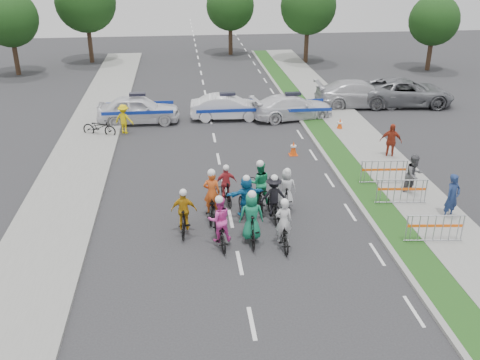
{
  "coord_description": "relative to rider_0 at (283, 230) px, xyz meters",
  "views": [
    {
      "loc": [
        -1.63,
        -14.53,
        9.56
      ],
      "look_at": [
        0.47,
        4.05,
        1.1
      ],
      "focal_mm": 40.0,
      "sensor_mm": 36.0,
      "label": 1
    }
  ],
  "objects": [
    {
      "name": "rider_2",
      "position": [
        -2.12,
        0.33,
        0.09
      ],
      "size": [
        0.85,
        1.91,
        1.88
      ],
      "rotation": [
        0.0,
        0.0,
        3.26
      ],
      "color": "black",
      "rests_on": "ground"
    },
    {
      "name": "spectator_1",
      "position": [
        5.97,
        3.33,
        0.27
      ],
      "size": [
        1.04,
        0.93,
        1.75
      ],
      "primitive_type": "imported",
      "rotation": [
        0.0,
        0.0,
        0.39
      ],
      "color": "#515156",
      "rests_on": "ground"
    },
    {
      "name": "tree_0",
      "position": [
        -15.58,
        27.1,
        3.58
      ],
      "size": [
        4.2,
        4.2,
        6.3
      ],
      "color": "#382619",
      "rests_on": "ground"
    },
    {
      "name": "curb_right",
      "position": [
        3.52,
        4.1,
        -0.54
      ],
      "size": [
        0.2,
        60.0,
        0.12
      ],
      "primitive_type": "cube",
      "color": "gray",
      "rests_on": "ground"
    },
    {
      "name": "rider_9",
      "position": [
        -1.62,
        3.43,
        0.05
      ],
      "size": [
        0.89,
        1.64,
        1.67
      ],
      "rotation": [
        0.0,
        0.0,
        3.31
      ],
      "color": "black",
      "rests_on": "ground"
    },
    {
      "name": "rider_0",
      "position": [
        0.0,
        0.0,
        0.0
      ],
      "size": [
        0.63,
        1.79,
        1.82
      ],
      "rotation": [
        0.0,
        0.0,
        3.14
      ],
      "color": "black",
      "rests_on": "ground"
    },
    {
      "name": "rider_6",
      "position": [
        -2.25,
        2.32,
        0.05
      ],
      "size": [
        0.96,
        2.04,
        2.0
      ],
      "rotation": [
        0.0,
        0.0,
        3.0
      ],
      "color": "black",
      "rests_on": "ground"
    },
    {
      "name": "police_car_0",
      "position": [
        -5.63,
        14.14,
        0.18
      ],
      "size": [
        4.64,
        2.0,
        1.56
      ],
      "primitive_type": "imported",
      "rotation": [
        0.0,
        0.0,
        1.54
      ],
      "color": "white",
      "rests_on": "ground"
    },
    {
      "name": "barrier_0",
      "position": [
        5.12,
        -0.48,
        -0.04
      ],
      "size": [
        2.04,
        0.71,
        1.12
      ],
      "primitive_type": null,
      "rotation": [
        0.0,
        0.0,
        -0.1
      ],
      "color": "#A5A8AD",
      "rests_on": "ground"
    },
    {
      "name": "civilian_sedan",
      "position": [
        7.8,
        15.85,
        0.2
      ],
      "size": [
        5.61,
        2.43,
        1.61
      ],
      "primitive_type": "imported",
      "rotation": [
        0.0,
        0.0,
        1.54
      ],
      "color": "#BCBCC1",
      "rests_on": "ground"
    },
    {
      "name": "barrier_2",
      "position": [
        5.12,
        4.36,
        -0.04
      ],
      "size": [
        2.03,
        0.66,
        1.12
      ],
      "primitive_type": null,
      "rotation": [
        0.0,
        0.0,
        -0.08
      ],
      "color": "#A5A8AD",
      "rests_on": "ground"
    },
    {
      "name": "spectator_2",
      "position": [
        6.49,
        7.23,
        0.26
      ],
      "size": [
        1.1,
        0.72,
        1.74
      ],
      "primitive_type": "imported",
      "rotation": [
        0.0,
        0.0,
        -0.31
      ],
      "color": "#9C321C",
      "rests_on": "ground"
    },
    {
      "name": "police_car_1",
      "position": [
        -0.58,
        14.25,
        0.1
      ],
      "size": [
        4.32,
        1.71,
        1.4
      ],
      "primitive_type": "imported",
      "rotation": [
        0.0,
        0.0,
        1.52
      ],
      "color": "white",
      "rests_on": "ground"
    },
    {
      "name": "rider_3",
      "position": [
        -3.29,
        1.23,
        0.08
      ],
      "size": [
        0.92,
        1.72,
        1.77
      ],
      "rotation": [
        0.0,
        0.0,
        3.03
      ],
      "color": "black",
      "rests_on": "ground"
    },
    {
      "name": "rider_7",
      "position": [
        0.62,
        2.67,
        0.08
      ],
      "size": [
        0.78,
        1.71,
        1.75
      ],
      "rotation": [
        0.0,
        0.0,
        3.03
      ],
      "color": "black",
      "rests_on": "ground"
    },
    {
      "name": "sidewalk_right",
      "position": [
        6.02,
        4.1,
        -0.54
      ],
      "size": [
        2.4,
        60.0,
        0.13
      ],
      "primitive_type": "cube",
      "color": "gray",
      "rests_on": "ground"
    },
    {
      "name": "police_car_2",
      "position": [
        3.16,
        13.91,
        0.09
      ],
      "size": [
        5.05,
        2.74,
        1.39
      ],
      "primitive_type": "imported",
      "rotation": [
        0.0,
        0.0,
        1.74
      ],
      "color": "white",
      "rests_on": "ground"
    },
    {
      "name": "tree_4",
      "position": [
        1.42,
        33.1,
        3.58
      ],
      "size": [
        4.2,
        4.2,
        6.3
      ],
      "color": "#382619",
      "rests_on": "ground"
    },
    {
      "name": "rider_1",
      "position": [
        -1.03,
        0.39,
        0.16
      ],
      "size": [
        0.84,
        1.89,
        1.99
      ],
      "rotation": [
        0.0,
        0.0,
        3.14
      ],
      "color": "black",
      "rests_on": "ground"
    },
    {
      "name": "marshal_hiviz",
      "position": [
        -6.3,
        12.37,
        0.19
      ],
      "size": [
        1.17,
        0.92,
        1.58
      ],
      "primitive_type": "imported",
      "rotation": [
        0.0,
        0.0,
        2.77
      ],
      "color": "yellow",
      "rests_on": "ground"
    },
    {
      "name": "ground",
      "position": [
        -1.58,
        -0.9,
        -0.6
      ],
      "size": [
        90.0,
        90.0,
        0.0
      ],
      "primitive_type": "plane",
      "color": "#28282B",
      "rests_on": "ground"
    },
    {
      "name": "cone_0",
      "position": [
        2.06,
        8.21,
        -0.26
      ],
      "size": [
        0.4,
        0.4,
        0.7
      ],
      "color": "#F24C0C",
      "rests_on": "ground"
    },
    {
      "name": "tree_1",
      "position": [
        7.42,
        29.1,
        3.93
      ],
      "size": [
        4.55,
        4.55,
        6.82
      ],
      "color": "#382619",
      "rests_on": "ground"
    },
    {
      "name": "tree_2",
      "position": [
        16.42,
        25.1,
        3.23
      ],
      "size": [
        3.85,
        3.85,
        5.77
      ],
      "color": "#382619",
      "rests_on": "ground"
    },
    {
      "name": "civilian_suv",
      "position": [
        10.72,
        15.84,
        0.22
      ],
      "size": [
        6.15,
        3.33,
        1.64
      ],
      "primitive_type": "imported",
      "rotation": [
        0.0,
        0.0,
        1.46
      ],
      "color": "slate",
      "rests_on": "ground"
    },
    {
      "name": "rider_8",
      "position": [
        -0.36,
        3.04,
        0.12
      ],
      "size": [
        0.84,
        1.95,
        1.96
      ],
      "rotation": [
        0.0,
        0.0,
        3.1
      ],
      "color": "black",
      "rests_on": "ground"
    },
    {
      "name": "cone_1",
      "position": [
        5.31,
        11.48,
        -0.26
      ],
      "size": [
        0.4,
        0.4,
        0.7
      ],
      "color": "#F24C0C",
      "rests_on": "ground"
    },
    {
      "name": "spectator_0",
      "position": [
        6.56,
        1.23,
        0.29
      ],
      "size": [
        0.76,
        0.65,
        1.78
      ],
      "primitive_type": "imported",
      "rotation": [
        0.0,
        0.0,
        0.41
      ],
      "color": "navy",
      "rests_on": "ground"
    },
    {
      "name": "tree_3",
      "position": [
        -10.58,
        31.1,
        4.28
      ],
      "size": [
        4.9,
        4.9,
        7.35
      ],
      "color": "#382619",
      "rests_on": "ground"
    },
    {
      "name": "sidewalk_left",
      "position": [
        -8.08,
        4.1,
        -0.54
      ],
      "size": [
        3.0,
        60.0,
        0.13
      ],
      "primitive_type": "cube",
      "color": "gray",
      "rests_on": "ground"
    },
    {
      "name": "parked_bike",
      "position": [
        -7.58,
        12.04,
        -0.11
      ],
      "size": [
        1.99,
        1.26,
        0.99
      ],
      "primitive_type": "imported",
      "rotation": [
        0.0,
        0.0,
        1.22
      ],
      "color": "black",
      "rests_on": "ground"
    },
    {
      "name": "grass_strip",
      "position": [
        4.22,
        4.1,
        -0.55
      ],
      "size": [
        1.2,
        60.0,
        0.11
      ],
      "primitive_type": "cube",
      "color": "#274D18",
      "rests_on": "ground"
    },
    {
      "name": "barrier_1",
      "position": [
        5.12,
        2.43,
        -0.04
      ],
      "size": [
        2.04,
        0.71,
        1.12
      ],
      "primitive_type": null,
      "rotation": [
        0.0,
        0.0,
        -0.11
      ],
      "color": "#A5A8AD",
      "rests_on": "ground"
    },
    {
      "name": "rider_5",
      "position": [
        -1.0,
        2.08,
        0.16
      ],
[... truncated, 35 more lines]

